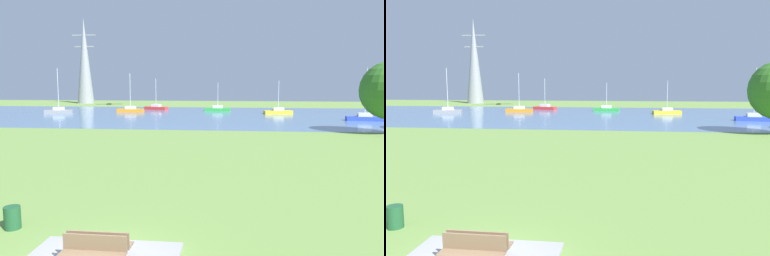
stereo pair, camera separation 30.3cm
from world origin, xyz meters
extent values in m
plane|color=olive|center=(0.00, 22.00, 0.00)|extent=(160.00, 160.00, 0.00)
cube|color=#AE9792|center=(-0.60, 0.32, 0.30)|extent=(0.24, 0.44, 0.40)
cube|color=#AE9792|center=(0.60, 0.32, 0.30)|extent=(0.24, 0.44, 0.40)
cube|color=brown|center=(0.00, 0.32, 0.53)|extent=(1.80, 0.48, 0.05)
cube|color=brown|center=(0.00, 0.11, 0.77)|extent=(1.80, 0.05, 0.44)
cube|color=brown|center=(0.00, -0.32, 0.53)|extent=(1.80, 0.48, 0.05)
cube|color=brown|center=(0.00, -0.11, 0.77)|extent=(1.80, 0.05, 0.44)
cylinder|color=#1E512D|center=(-3.95, 2.27, 0.40)|extent=(0.56, 0.56, 0.80)
cube|color=#53749C|center=(0.00, 50.00, 0.01)|extent=(140.00, 40.00, 0.02)
cube|color=blue|center=(22.16, 42.91, 0.32)|extent=(4.94, 2.04, 0.60)
cube|color=white|center=(22.16, 42.91, 0.87)|extent=(1.91, 1.30, 0.50)
cylinder|color=silver|center=(22.16, 42.91, 3.98)|extent=(0.10, 0.10, 6.72)
cube|color=red|center=(-11.47, 61.78, 0.32)|extent=(5.03, 2.91, 0.60)
cube|color=white|center=(-11.47, 61.78, 0.87)|extent=(2.05, 1.60, 0.50)
cylinder|color=silver|center=(-11.47, 61.78, 3.45)|extent=(0.10, 0.10, 5.65)
cube|color=gray|center=(-26.50, 50.66, 0.32)|extent=(5.02, 2.66, 0.60)
cube|color=white|center=(-26.50, 50.66, 0.87)|extent=(2.02, 1.52, 0.50)
cylinder|color=silver|center=(-26.50, 50.66, 4.26)|extent=(0.10, 0.10, 7.28)
cube|color=orange|center=(-14.71, 54.57, 0.32)|extent=(4.81, 1.53, 0.60)
cube|color=white|center=(-14.71, 54.57, 0.87)|extent=(1.81, 1.11, 0.50)
cylinder|color=silver|center=(-14.71, 54.57, 3.87)|extent=(0.10, 0.10, 6.51)
cube|color=yellow|center=(11.64, 53.35, 0.32)|extent=(4.99, 2.32, 0.60)
cube|color=white|center=(11.64, 53.35, 0.87)|extent=(1.97, 1.40, 0.50)
cylinder|color=silver|center=(11.64, 53.35, 3.17)|extent=(0.10, 0.10, 5.10)
cube|color=green|center=(1.08, 58.92, 0.32)|extent=(4.92, 1.96, 0.60)
cube|color=white|center=(1.08, 58.92, 0.87)|extent=(1.90, 1.27, 0.50)
cylinder|color=silver|center=(1.08, 58.92, 3.03)|extent=(0.10, 0.10, 4.82)
cone|color=gray|center=(-35.80, 84.74, 11.35)|extent=(4.40, 4.40, 22.71)
cube|color=gray|center=(-35.80, 84.74, 18.17)|extent=(6.40, 0.30, 0.30)
cube|color=gray|center=(-35.80, 84.74, 15.17)|extent=(5.20, 0.30, 0.30)
camera|label=1|loc=(3.64, -9.00, 5.03)|focal=33.39mm
camera|label=2|loc=(3.94, -8.96, 5.03)|focal=33.39mm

